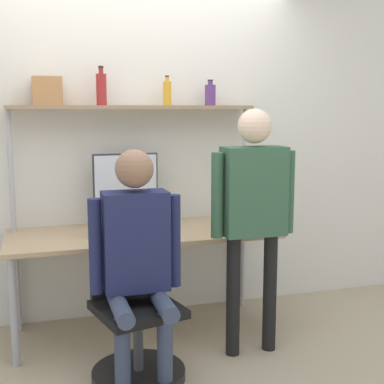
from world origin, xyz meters
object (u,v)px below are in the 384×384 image
object	(u,v)px
monitor	(126,186)
office_chair	(135,333)
cell_phone	(151,238)
bottle_purple	(210,95)
person_standing	(253,201)
bottle_red	(101,89)
bottle_amber	(167,93)
laptop	(112,229)
person_seated	(137,248)
storage_box	(47,91)

from	to	relation	value
monitor	office_chair	size ratio (longest dim) A/B	0.59
cell_phone	bottle_purple	bearing A→B (deg)	39.66
person_standing	bottle_red	size ratio (longest dim) A/B	5.80
person_standing	bottle_purple	bearing A→B (deg)	91.97
bottle_amber	bottle_purple	bearing A→B (deg)	-0.00
monitor	bottle_purple	size ratio (longest dim) A/B	2.81
person_standing	bottle_amber	distance (m)	1.12
person_standing	bottle_red	bearing A→B (deg)	136.92
laptop	person_standing	size ratio (longest dim) A/B	0.18
person_seated	person_standing	size ratio (longest dim) A/B	0.86
laptop	bottle_amber	bearing A→B (deg)	38.40
cell_phone	person_seated	world-z (taller)	person_seated
laptop	office_chair	xyz separation A→B (m)	(0.05, -0.51, -0.53)
office_chair	bottle_amber	xyz separation A→B (m)	(0.43, 0.90, 1.44)
person_standing	bottle_red	distance (m)	1.37
cell_phone	office_chair	world-z (taller)	office_chair
monitor	cell_phone	bearing A→B (deg)	-78.07
bottle_amber	laptop	bearing A→B (deg)	-141.60
office_chair	bottle_amber	bearing A→B (deg)	64.26
cell_phone	bottle_red	world-z (taller)	bottle_red
person_seated	bottle_red	distance (m)	1.33
bottle_red	bottle_amber	distance (m)	0.48
person_standing	bottle_amber	size ratio (longest dim) A/B	7.37
person_seated	person_standing	distance (m)	0.83
bottle_red	storage_box	bearing A→B (deg)	180.00
cell_phone	person_standing	bearing A→B (deg)	-27.86
bottle_red	bottle_purple	xyz separation A→B (m)	(0.82, -0.00, -0.04)
office_chair	cell_phone	bearing A→B (deg)	65.06
office_chair	person_seated	xyz separation A→B (m)	(0.01, -0.05, 0.53)
person_standing	bottle_purple	world-z (taller)	bottle_purple
person_seated	bottle_purple	size ratio (longest dim) A/B	7.13
office_chair	bottle_red	size ratio (longest dim) A/B	3.30
office_chair	person_standing	xyz separation A→B (m)	(0.80, 0.11, 0.74)
cell_phone	bottle_amber	world-z (taller)	bottle_amber
person_standing	bottle_amber	xyz separation A→B (m)	(-0.36, 0.79, 0.70)
office_chair	laptop	bearing A→B (deg)	95.92
bottle_amber	storage_box	size ratio (longest dim) A/B	1.00
person_seated	bottle_amber	bearing A→B (deg)	65.86
storage_box	cell_phone	bearing A→B (deg)	-37.36
person_seated	bottle_amber	distance (m)	1.38
laptop	bottle_purple	distance (m)	1.28
office_chair	bottle_amber	world-z (taller)	bottle_amber
laptop	cell_phone	bearing A→B (deg)	-19.47
laptop	monitor	bearing A→B (deg)	65.22
bottle_amber	bottle_purple	size ratio (longest dim) A/B	1.13
office_chair	person_standing	size ratio (longest dim) A/B	0.57
monitor	bottle_red	bearing A→B (deg)	165.21
cell_phone	bottle_red	size ratio (longest dim) A/B	0.54
laptop	storage_box	bearing A→B (deg)	133.85
storage_box	laptop	bearing A→B (deg)	-46.15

